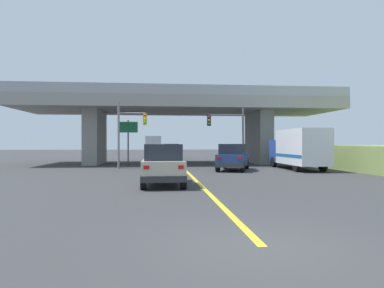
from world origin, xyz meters
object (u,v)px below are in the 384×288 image
suv_lead (163,164)px  suv_crossing (233,157)px  traffic_signal_farside (128,128)px  box_truck (298,149)px  traffic_signal_nearside (230,129)px  semi_truck_distant (154,146)px  sedan_oncoming (171,152)px  highway_sign (128,131)px

suv_lead → suv_crossing: bearing=57.8°
suv_crossing → traffic_signal_farside: size_ratio=0.93×
suv_crossing → suv_lead: bearing=-102.6°
suv_lead → box_truck: box_truck is taller
traffic_signal_nearside → semi_truck_distant: size_ratio=0.80×
box_truck → traffic_signal_nearside: 6.11m
suv_lead → traffic_signal_nearside: size_ratio=0.89×
box_truck → traffic_signal_nearside: size_ratio=1.40×
sedan_oncoming → box_truck: bearing=-55.3°
sedan_oncoming → semi_truck_distant: bearing=99.3°
suv_lead → highway_sign: (-3.16, 16.50, 2.21)m
sedan_oncoming → traffic_signal_nearside: (4.86, -10.23, 2.30)m
box_truck → semi_truck_distant: size_ratio=1.12×
sedan_oncoming → traffic_signal_farside: size_ratio=0.85×
sedan_oncoming → traffic_signal_farside: (-3.90, -11.14, 2.31)m
traffic_signal_farside → box_truck: bearing=-11.1°
suv_lead → highway_sign: size_ratio=1.06×
traffic_signal_farside → semi_truck_distant: bearing=86.0°
suv_crossing → highway_sign: highway_sign is taller
highway_sign → semi_truck_distant: size_ratio=0.67×
suv_lead → suv_crossing: same height
traffic_signal_nearside → highway_sign: bearing=156.2°
suv_lead → traffic_signal_farside: (-2.72, 11.54, 2.31)m
sedan_oncoming → traffic_signal_nearside: bearing=-64.6°
suv_crossing → sedan_oncoming: same height
suv_crossing → traffic_signal_nearside: bearing=100.6°
traffic_signal_farside → semi_truck_distant: (1.72, 24.53, -1.69)m
highway_sign → traffic_signal_farside: bearing=-85.0°
suv_crossing → sedan_oncoming: bearing=126.5°
box_truck → semi_truck_distant: 29.60m
sedan_oncoming → highway_sign: size_ratio=1.07×
highway_sign → suv_crossing: bearing=-42.6°
suv_crossing → box_truck: box_truck is taller
traffic_signal_nearside → traffic_signal_farside: (-8.76, -0.91, 0.01)m
box_truck → traffic_signal_farside: 13.80m
suv_lead → sedan_oncoming: same height
suv_lead → traffic_signal_farside: size_ratio=0.85×
traffic_signal_nearside → highway_sign: 10.05m
traffic_signal_nearside → traffic_signal_farside: size_ratio=0.95×
traffic_signal_nearside → traffic_signal_farside: 8.81m
box_truck → suv_crossing: bearing=-176.7°
traffic_signal_nearside → traffic_signal_farside: traffic_signal_farside is taller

